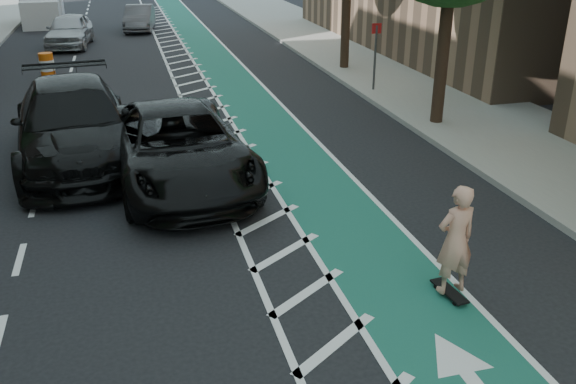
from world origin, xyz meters
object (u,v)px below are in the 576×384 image
object	(u,v)px
skateboarder	(456,240)
suv_near	(178,146)
suv_far	(73,123)
barrel_a	(69,128)

from	to	relation	value
skateboarder	suv_near	xyz separation A→B (m)	(-3.70, 6.05, -0.15)
suv_near	suv_far	bearing A→B (deg)	133.83
skateboarder	suv_near	distance (m)	7.10
skateboarder	suv_far	xyz separation A→B (m)	(-6.10, 8.19, -0.04)
suv_far	skateboarder	bearing A→B (deg)	-58.63
skateboarder	barrel_a	distance (m)	11.61
barrel_a	suv_near	bearing A→B (deg)	-53.71
skateboarder	barrel_a	world-z (taller)	skateboarder
skateboarder	barrel_a	xyz separation A→B (m)	(-6.37, 9.69, -0.59)
suv_near	barrel_a	xyz separation A→B (m)	(-2.67, 3.63, -0.44)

